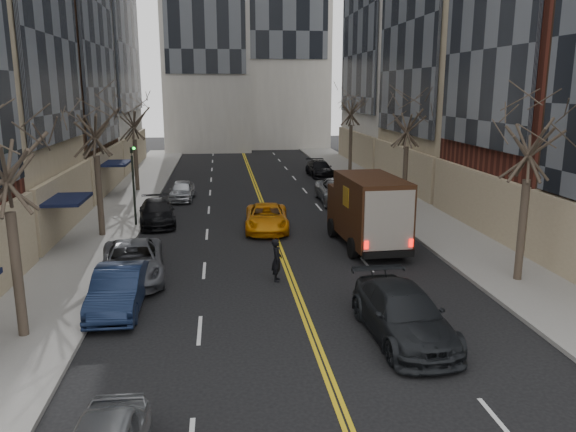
% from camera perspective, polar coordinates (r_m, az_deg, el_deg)
% --- Properties ---
extents(sidewalk_left, '(4.00, 66.00, 0.15)m').
position_cam_1_polar(sidewalk_left, '(37.04, -16.56, 0.81)').
color(sidewalk_left, slate).
rests_on(sidewalk_left, ground).
extents(sidewalk_right, '(4.00, 66.00, 0.15)m').
position_cam_1_polar(sidewalk_right, '(38.34, 10.99, 1.50)').
color(sidewalk_right, slate).
rests_on(sidewalk_right, ground).
extents(tree_lf_near, '(3.20, 3.20, 8.41)m').
position_cam_1_polar(tree_lf_near, '(17.86, -27.11, 7.45)').
color(tree_lf_near, '#382D23').
rests_on(tree_lf_near, sidewalk_left).
extents(tree_lf_mid, '(3.20, 3.20, 8.91)m').
position_cam_1_polar(tree_lf_mid, '(29.39, -19.22, 10.45)').
color(tree_lf_mid, '#382D23').
rests_on(tree_lf_mid, sidewalk_left).
extents(tree_lf_far, '(3.20, 3.20, 8.12)m').
position_cam_1_polar(tree_lf_far, '(42.21, -15.49, 10.45)').
color(tree_lf_far, '#382D23').
rests_on(tree_lf_far, sidewalk_left).
extents(tree_rt_near, '(3.20, 3.20, 8.71)m').
position_cam_1_polar(tree_rt_near, '(22.87, 23.61, 9.22)').
color(tree_rt_near, '#382D23').
rests_on(tree_rt_near, sidewalk_right).
extents(tree_rt_mid, '(3.20, 3.20, 8.32)m').
position_cam_1_polar(tree_rt_mid, '(35.67, 12.10, 10.49)').
color(tree_rt_mid, '#382D23').
rests_on(tree_rt_mid, sidewalk_right).
extents(tree_rt_far, '(3.20, 3.20, 9.11)m').
position_cam_1_polar(tree_rt_far, '(50.09, 6.49, 11.97)').
color(tree_rt_far, '#382D23').
rests_on(tree_rt_far, sidewalk_right).
extents(traffic_signal, '(0.29, 0.26, 4.70)m').
position_cam_1_polar(traffic_signal, '(31.44, -15.46, 3.88)').
color(traffic_signal, black).
rests_on(traffic_signal, sidewalk_left).
extents(ups_truck, '(2.86, 6.50, 3.50)m').
position_cam_1_polar(ups_truck, '(26.96, 8.06, 0.49)').
color(ups_truck, black).
rests_on(ups_truck, ground).
extents(observer_sedan, '(2.40, 5.41, 1.54)m').
position_cam_1_polar(observer_sedan, '(17.71, 11.62, -9.72)').
color(observer_sedan, black).
rests_on(observer_sedan, ground).
extents(taxi, '(2.57, 5.01, 1.35)m').
position_cam_1_polar(taxi, '(30.16, -2.17, -0.18)').
color(taxi, orange).
rests_on(taxi, ground).
extents(pedestrian, '(0.51, 0.69, 1.72)m').
position_cam_1_polar(pedestrian, '(22.21, -1.15, -4.49)').
color(pedestrian, black).
rests_on(pedestrian, ground).
extents(parked_lf_b, '(1.60, 4.52, 1.49)m').
position_cam_1_polar(parked_lf_b, '(20.26, -16.86, -7.17)').
color(parked_lf_b, '#101A33').
rests_on(parked_lf_b, ground).
extents(parked_lf_c, '(3.05, 5.53, 1.47)m').
position_cam_1_polar(parked_lf_c, '(23.27, -15.55, -4.49)').
color(parked_lf_c, '#4B4D53').
rests_on(parked_lf_c, ground).
extents(parked_lf_d, '(2.51, 4.90, 1.36)m').
position_cam_1_polar(parked_lf_d, '(32.25, -13.17, 0.36)').
color(parked_lf_d, black).
rests_on(parked_lf_d, ground).
extents(parked_lf_e, '(1.82, 4.01, 1.33)m').
position_cam_1_polar(parked_lf_e, '(38.91, -10.72, 2.57)').
color(parked_lf_e, '#B4B7BC').
rests_on(parked_lf_e, ground).
extents(parked_rt_a, '(1.76, 4.90, 1.61)m').
position_cam_1_polar(parked_rt_a, '(35.92, 5.75, 2.10)').
color(parked_rt_a, '#52555A').
rests_on(parked_rt_a, ground).
extents(parked_rt_b, '(2.70, 5.73, 1.58)m').
position_cam_1_polar(parked_rt_b, '(37.33, 5.26, 2.51)').
color(parked_rt_b, '#94979B').
rests_on(parked_rt_b, ground).
extents(parked_rt_c, '(2.08, 4.70, 1.34)m').
position_cam_1_polar(parked_rt_c, '(48.69, 3.24, 4.83)').
color(parked_rt_c, black).
rests_on(parked_rt_c, ground).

